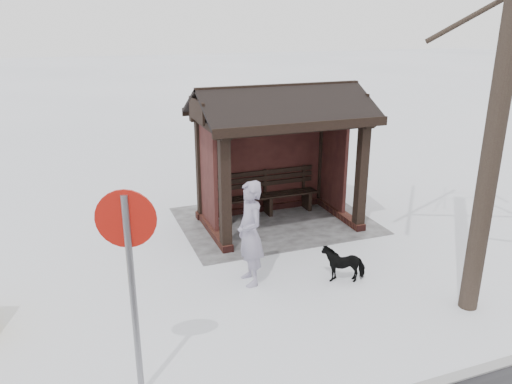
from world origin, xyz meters
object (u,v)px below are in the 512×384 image
Objects in this scene: dog at (343,263)px; road_sign at (129,255)px; bus_shelter at (277,127)px; pedestrian at (250,233)px.

dog is 4.37m from road_sign.
bus_shelter is at bearing -160.05° from dog.
bus_shelter is 3.41m from dog.
dog is 0.28× the size of road_sign.
bus_shelter is 3.08m from pedestrian.
pedestrian is at bearing 58.44° from bus_shelter.
road_sign is (3.65, 4.50, -0.30)m from bus_shelter.
pedestrian is 2.50× the size of dog.
dog is (-1.56, 0.46, -0.61)m from pedestrian.
road_sign is (3.74, 1.64, 1.55)m from dog.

